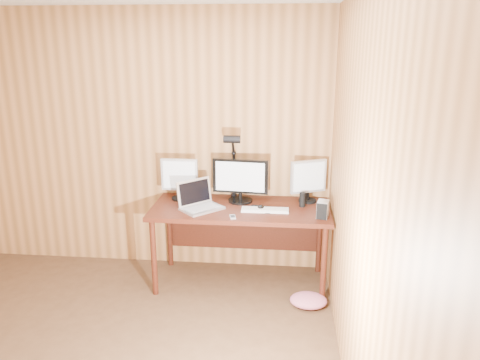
# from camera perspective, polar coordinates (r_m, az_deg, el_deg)

# --- Properties ---
(room_shell) EXTENTS (4.00, 4.00, 4.00)m
(room_shell) POSITION_cam_1_polar(r_m,az_deg,el_deg) (2.82, -22.52, -4.04)
(room_shell) COLOR #4B311C
(room_shell) RESTS_ON ground
(desk) EXTENTS (1.60, 0.70, 0.75)m
(desk) POSITION_cam_1_polar(r_m,az_deg,el_deg) (4.33, 0.16, -4.53)
(desk) COLOR #3E170C
(desk) RESTS_ON floor
(monitor_center) EXTENTS (0.52, 0.22, 0.40)m
(monitor_center) POSITION_cam_1_polar(r_m,az_deg,el_deg) (4.30, 0.04, -0.01)
(monitor_center) COLOR black
(monitor_center) RESTS_ON desk
(monitor_left) EXTENTS (0.34, 0.16, 0.39)m
(monitor_left) POSITION_cam_1_polar(r_m,az_deg,el_deg) (4.40, -7.37, 0.25)
(monitor_left) COLOR black
(monitor_left) RESTS_ON desk
(monitor_right) EXTENTS (0.33, 0.17, 0.40)m
(monitor_right) POSITION_cam_1_polar(r_m,az_deg,el_deg) (4.34, 8.32, 0.01)
(monitor_right) COLOR black
(monitor_right) RESTS_ON desk
(laptop) EXTENTS (0.43, 0.43, 0.25)m
(laptop) POSITION_cam_1_polar(r_m,az_deg,el_deg) (4.19, -5.06, -2.63)
(laptop) COLOR silver
(laptop) RESTS_ON desk
(keyboard) EXTENTS (0.42, 0.13, 0.02)m
(keyboard) POSITION_cam_1_polar(r_m,az_deg,el_deg) (4.13, 3.06, -3.64)
(keyboard) COLOR white
(keyboard) RESTS_ON desk
(mousepad) EXTENTS (0.25, 0.22, 0.00)m
(mousepad) POSITION_cam_1_polar(r_m,az_deg,el_deg) (4.17, 2.55, -3.56)
(mousepad) COLOR black
(mousepad) RESTS_ON desk
(mouse) EXTENTS (0.08, 0.11, 0.04)m
(mouse) POSITION_cam_1_polar(r_m,az_deg,el_deg) (4.16, 2.55, -3.30)
(mouse) COLOR black
(mouse) RESTS_ON mousepad
(hard_drive) EXTENTS (0.12, 0.15, 0.14)m
(hard_drive) POSITION_cam_1_polar(r_m,az_deg,el_deg) (4.02, 10.06, -3.53)
(hard_drive) COLOR silver
(hard_drive) RESTS_ON desk
(phone) EXTENTS (0.07, 0.10, 0.01)m
(phone) POSITION_cam_1_polar(r_m,az_deg,el_deg) (3.97, -0.90, -4.51)
(phone) COLOR silver
(phone) RESTS_ON desk
(speaker) EXTENTS (0.06, 0.06, 0.13)m
(speaker) POSITION_cam_1_polar(r_m,az_deg,el_deg) (4.25, 7.62, -2.38)
(speaker) COLOR black
(speaker) RESTS_ON desk
(desk_lamp) EXTENTS (0.15, 0.22, 0.67)m
(desk_lamp) POSITION_cam_1_polar(r_m,az_deg,el_deg) (4.32, -0.88, 2.87)
(desk_lamp) COLOR black
(desk_lamp) RESTS_ON desk
(fabric_pile) EXTENTS (0.37, 0.32, 0.10)m
(fabric_pile) POSITION_cam_1_polar(r_m,az_deg,el_deg) (4.18, 8.34, -14.32)
(fabric_pile) COLOR #C25D74
(fabric_pile) RESTS_ON floor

